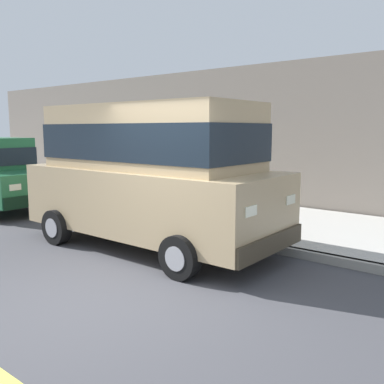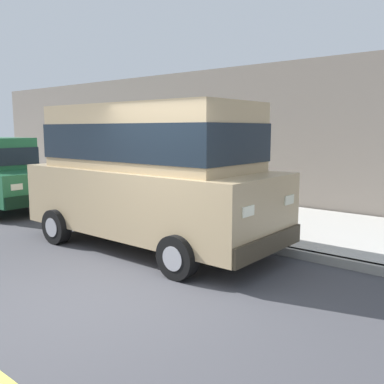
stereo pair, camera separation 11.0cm
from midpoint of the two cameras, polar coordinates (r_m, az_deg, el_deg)
name	(u,v)px [view 2 (the right image)]	position (r m, az deg, el deg)	size (l,w,h in m)	color
ground_plane	(100,300)	(5.52, -11.78, -14.08)	(80.00, 80.00, 0.00)	#424247
curb	(241,242)	(7.78, 7.02, -6.72)	(0.16, 64.00, 0.14)	gray
sidewalk	(287,225)	(9.31, 13.02, -4.36)	(3.60, 64.00, 0.14)	#B7B5AD
car_tan_van	(149,170)	(7.49, -5.36, 3.02)	(2.15, 4.91, 2.52)	tan
dog_white	(242,200)	(10.11, 7.11, -1.13)	(0.58, 0.56, 0.49)	white
building_facade	(181,136)	(13.55, -1.31, 7.61)	(0.50, 20.00, 3.80)	slate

